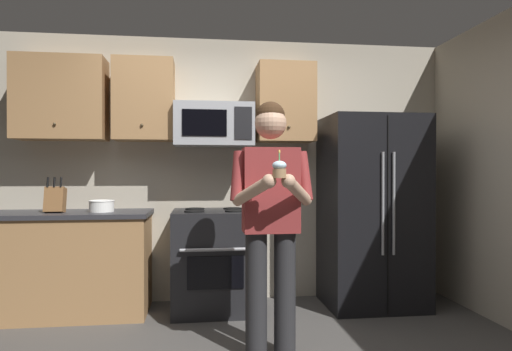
{
  "coord_description": "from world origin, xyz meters",
  "views": [
    {
      "loc": [
        -0.28,
        -2.73,
        1.27
      ],
      "look_at": [
        0.1,
        0.28,
        1.25
      ],
      "focal_mm": 31.03,
      "sensor_mm": 36.0,
      "label": 1
    }
  ],
  "objects_px": {
    "oven_range": "(214,260)",
    "microwave": "(214,125)",
    "bowl_large_white": "(102,206)",
    "cupcake": "(279,169)",
    "refrigerator": "(372,211)",
    "person": "(271,213)",
    "knife_block": "(55,200)"
  },
  "relations": [
    {
      "from": "microwave",
      "to": "bowl_large_white",
      "type": "height_order",
      "value": "microwave"
    },
    {
      "from": "refrigerator",
      "to": "cupcake",
      "type": "relative_size",
      "value": 10.35
    },
    {
      "from": "oven_range",
      "to": "knife_block",
      "type": "relative_size",
      "value": 2.91
    },
    {
      "from": "oven_range",
      "to": "refrigerator",
      "type": "height_order",
      "value": "refrigerator"
    },
    {
      "from": "microwave",
      "to": "knife_block",
      "type": "relative_size",
      "value": 2.31
    },
    {
      "from": "person",
      "to": "cupcake",
      "type": "bearing_deg",
      "value": -90.0
    },
    {
      "from": "cupcake",
      "to": "microwave",
      "type": "bearing_deg",
      "value": 102.92
    },
    {
      "from": "oven_range",
      "to": "bowl_large_white",
      "type": "distance_m",
      "value": 1.13
    },
    {
      "from": "bowl_large_white",
      "to": "cupcake",
      "type": "distance_m",
      "value": 1.99
    },
    {
      "from": "microwave",
      "to": "cupcake",
      "type": "bearing_deg",
      "value": -77.08
    },
    {
      "from": "bowl_large_white",
      "to": "cupcake",
      "type": "relative_size",
      "value": 1.28
    },
    {
      "from": "refrigerator",
      "to": "bowl_large_white",
      "type": "xyz_separation_m",
      "value": [
        -2.5,
        0.04,
        0.07
      ]
    },
    {
      "from": "microwave",
      "to": "knife_block",
      "type": "xyz_separation_m",
      "value": [
        -1.39,
        -0.15,
        -0.69
      ]
    },
    {
      "from": "microwave",
      "to": "person",
      "type": "bearing_deg",
      "value": -73.73
    },
    {
      "from": "knife_block",
      "to": "cupcake",
      "type": "distance_m",
      "value": 2.25
    },
    {
      "from": "bowl_large_white",
      "to": "person",
      "type": "distance_m",
      "value": 1.74
    },
    {
      "from": "oven_range",
      "to": "microwave",
      "type": "relative_size",
      "value": 1.26
    },
    {
      "from": "oven_range",
      "to": "person",
      "type": "height_order",
      "value": "person"
    },
    {
      "from": "knife_block",
      "to": "refrigerator",
      "type": "bearing_deg",
      "value": -0.2
    },
    {
      "from": "knife_block",
      "to": "bowl_large_white",
      "type": "distance_m",
      "value": 0.39
    },
    {
      "from": "knife_block",
      "to": "cupcake",
      "type": "relative_size",
      "value": 1.84
    },
    {
      "from": "knife_block",
      "to": "bowl_large_white",
      "type": "relative_size",
      "value": 1.43
    },
    {
      "from": "bowl_large_white",
      "to": "cupcake",
      "type": "xyz_separation_m",
      "value": [
        1.36,
        -1.42,
        0.32
      ]
    },
    {
      "from": "knife_block",
      "to": "cupcake",
      "type": "height_order",
      "value": "cupcake"
    },
    {
      "from": "refrigerator",
      "to": "microwave",
      "type": "bearing_deg",
      "value": 173.97
    },
    {
      "from": "refrigerator",
      "to": "bowl_large_white",
      "type": "distance_m",
      "value": 2.5
    },
    {
      "from": "person",
      "to": "oven_range",
      "type": "bearing_deg",
      "value": 107.94
    },
    {
      "from": "refrigerator",
      "to": "bowl_large_white",
      "type": "relative_size",
      "value": 8.07
    },
    {
      "from": "knife_block",
      "to": "cupcake",
      "type": "bearing_deg",
      "value": -38.55
    },
    {
      "from": "microwave",
      "to": "bowl_large_white",
      "type": "distance_m",
      "value": 1.26
    },
    {
      "from": "oven_range",
      "to": "person",
      "type": "bearing_deg",
      "value": -72.06
    },
    {
      "from": "bowl_large_white",
      "to": "person",
      "type": "height_order",
      "value": "person"
    }
  ]
}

